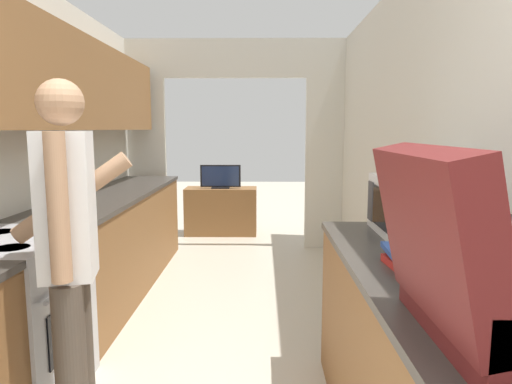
# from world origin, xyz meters

# --- Properties ---
(wall_left) EXTENTS (0.38, 7.30, 2.50)m
(wall_left) POSITION_xyz_m (-1.24, 2.29, 1.49)
(wall_left) COLOR silver
(wall_left) RESTS_ON ground_plane
(wall_right) EXTENTS (0.06, 7.30, 2.50)m
(wall_right) POSITION_xyz_m (1.33, 1.85, 1.25)
(wall_right) COLOR silver
(wall_right) RESTS_ON ground_plane
(wall_far_with_doorway) EXTENTS (2.99, 0.06, 2.50)m
(wall_far_with_doorway) POSITION_xyz_m (0.00, 4.93, 1.44)
(wall_far_with_doorway) COLOR silver
(wall_far_with_doorway) RESTS_ON ground_plane
(counter_left) EXTENTS (0.62, 3.94, 0.89)m
(counter_left) POSITION_xyz_m (-1.00, 3.11, 0.45)
(counter_left) COLOR brown
(counter_left) RESTS_ON ground_plane
(counter_right) EXTENTS (0.62, 2.01, 0.89)m
(counter_right) POSITION_xyz_m (1.00, 1.12, 0.45)
(counter_right) COLOR brown
(counter_right) RESTS_ON ground_plane
(range_oven) EXTENTS (0.66, 0.75, 1.03)m
(range_oven) POSITION_xyz_m (-0.99, 1.66, 0.45)
(range_oven) COLOR #B7B7BC
(range_oven) RESTS_ON ground_plane
(person) EXTENTS (0.53, 0.43, 1.65)m
(person) POSITION_xyz_m (-0.49, 1.27, 0.89)
(person) COLOR #4C4238
(person) RESTS_ON ground_plane
(suitcase) EXTENTS (0.54, 0.62, 0.51)m
(suitcase) POSITION_xyz_m (0.92, 0.57, 1.06)
(suitcase) COLOR #5B1919
(suitcase) RESTS_ON counter_right
(microwave) EXTENTS (0.34, 0.52, 0.31)m
(microwave) POSITION_xyz_m (1.11, 1.79, 1.05)
(microwave) COLOR white
(microwave) RESTS_ON counter_right
(book_stack) EXTENTS (0.26, 0.31, 0.07)m
(book_stack) POSITION_xyz_m (0.95, 1.19, 0.93)
(book_stack) COLOR red
(book_stack) RESTS_ON counter_right
(tv_cabinet) EXTENTS (0.98, 0.42, 0.65)m
(tv_cabinet) POSITION_xyz_m (-0.25, 5.64, 0.32)
(tv_cabinet) COLOR brown
(tv_cabinet) RESTS_ON ground_plane
(television) EXTENTS (0.55, 0.16, 0.32)m
(television) POSITION_xyz_m (-0.25, 5.59, 0.80)
(television) COLOR black
(television) RESTS_ON tv_cabinet
(knife) EXTENTS (0.16, 0.32, 0.02)m
(knife) POSITION_xyz_m (-0.93, 2.17, 0.90)
(knife) COLOR #B7B7BC
(knife) RESTS_ON counter_left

